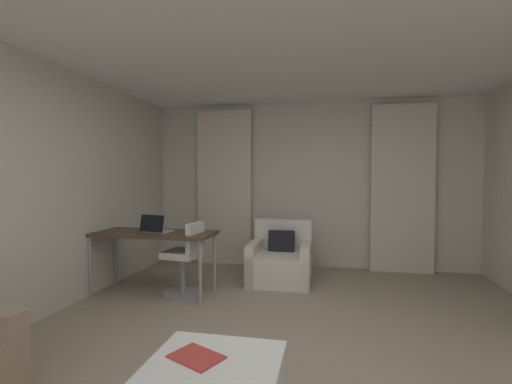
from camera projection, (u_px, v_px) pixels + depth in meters
name	position (u px, v px, depth m)	size (l,w,h in m)	color
ground_plane	(289.00, 358.00, 2.80)	(12.00, 12.00, 0.00)	gray
wall_window	(309.00, 185.00, 5.72)	(5.12, 0.06, 2.60)	beige
wall_left	(11.00, 190.00, 3.25)	(0.06, 6.12, 2.60)	beige
ceiling	(290.00, 16.00, 2.70)	(5.12, 6.12, 0.06)	white
curtain_left_panel	(224.00, 188.00, 5.86)	(0.90, 0.06, 2.50)	beige
curtain_right_panel	(402.00, 189.00, 5.32)	(0.90, 0.06, 2.50)	beige
armchair	(281.00, 261.00, 4.91)	(0.83, 0.87, 0.81)	silver
desk	(154.00, 237.00, 4.38)	(1.48, 0.62, 0.75)	#4C3828
desk_chair	(186.00, 263.00, 4.28)	(0.48, 0.48, 0.88)	gray
laptop	(156.00, 229.00, 4.33)	(0.36, 0.30, 0.22)	#ADADB2
magazine_open	(196.00, 357.00, 1.98)	(0.34, 0.30, 0.01)	#B73833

